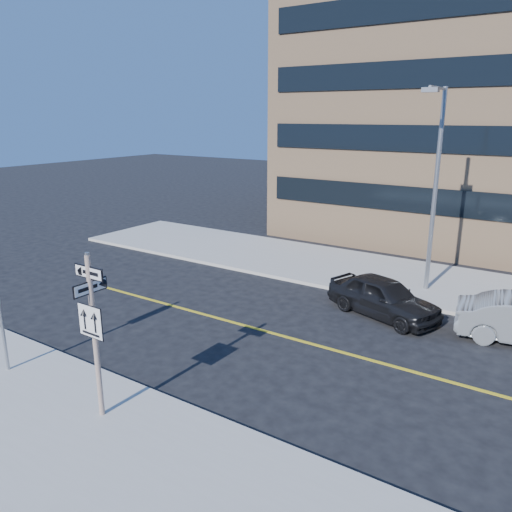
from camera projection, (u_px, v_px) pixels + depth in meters
The scene contains 5 objects.
ground at pixel (173, 376), 14.11m from camera, with size 120.00×120.00×0.00m, color black.
sign_pole at pixel (94, 327), 11.43m from camera, with size 0.92×0.92×4.06m.
parked_car_a at pixel (383, 297), 18.16m from camera, with size 4.31×1.74×1.47m, color black.
streetlight_a at pixel (435, 178), 19.31m from camera, with size 0.55×2.25×8.00m.
building_brick at pixel (470, 83), 30.63m from camera, with size 18.00×18.00×18.00m, color tan.
Camera 1 is at (8.94, -9.24, 7.13)m, focal length 35.00 mm.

